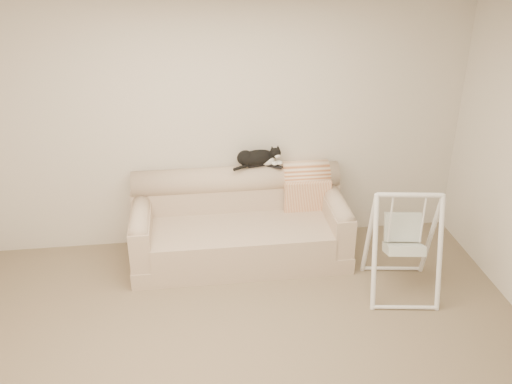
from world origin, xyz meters
TOP-DOWN VIEW (x-y plane):
  - ground_plane at (0.00, 0.00)m, footprint 5.00×5.00m
  - room_shell at (0.00, 0.00)m, footprint 5.04×4.04m
  - sofa at (0.09, 1.62)m, footprint 2.20×0.93m
  - remote_a at (0.30, 1.87)m, footprint 0.19×0.09m
  - remote_b at (0.48, 1.82)m, footprint 0.17×0.14m
  - tuxedo_cat at (0.31, 1.86)m, footprint 0.53×0.28m
  - throw_blanket at (0.82, 1.84)m, footprint 0.49×0.38m
  - baby_swing at (1.54, 0.81)m, footprint 0.72×0.76m

SIDE VIEW (x-z plane):
  - ground_plane at x=0.00m, z-range 0.00..0.00m
  - sofa at x=0.09m, z-range -0.10..0.80m
  - baby_swing at x=1.54m, z-range 0.00..1.04m
  - throw_blanket at x=0.82m, z-range 0.44..1.01m
  - remote_b at x=0.48m, z-range 0.90..0.92m
  - remote_a at x=0.30m, z-range 0.90..0.92m
  - tuxedo_cat at x=0.31m, z-range 0.89..1.10m
  - room_shell at x=0.00m, z-range 0.23..2.83m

